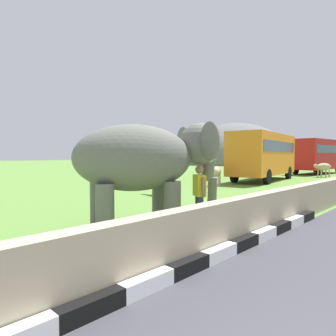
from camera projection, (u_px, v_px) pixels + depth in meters
The scene contains 10 objects.
striped_curb at pixel (55, 323), 3.22m from camera, with size 16.20×0.20×0.24m.
barrier_parapet at pixel (178, 239), 5.11m from camera, with size 28.00×0.36×1.00m, color tan.
elephant at pixel (148, 159), 7.76m from camera, with size 4.02×3.25×2.82m.
person_handler at pixel (199, 192), 8.11m from camera, with size 0.41×0.60×1.66m.
bus_orange at pixel (264, 153), 22.57m from camera, with size 8.93×3.70×3.50m.
bus_red at pixel (318, 154), 30.94m from camera, with size 8.21×2.99×3.50m.
cow_near at pixel (164, 177), 14.31m from camera, with size 0.68×1.90×1.23m.
cow_mid at pixel (216, 172), 18.88m from camera, with size 1.84×1.32×1.23m.
cow_far at pixel (323, 167), 26.14m from camera, with size 1.87×1.25×1.23m.
hill_east at pixel (237, 164), 64.19m from camera, with size 27.33×21.86×17.41m.
Camera 1 is at (-1.79, 0.42, 1.93)m, focal length 32.00 mm.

